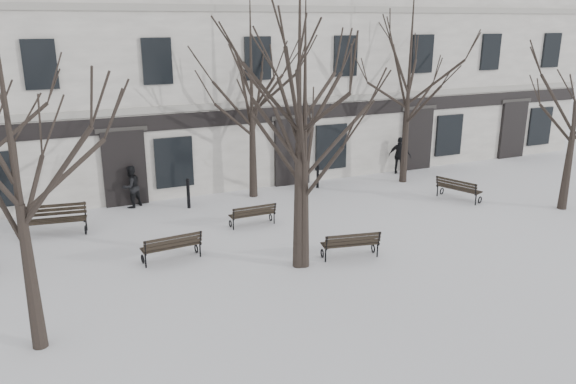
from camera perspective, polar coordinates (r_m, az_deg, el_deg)
ground at (r=16.33m, az=0.70°, el=-7.72°), size 100.00×100.00×0.00m
building at (r=27.19m, az=-11.07°, el=13.92°), size 40.40×10.20×11.40m
tree_0 at (r=12.21m, az=-26.53°, el=6.01°), size 5.46×5.46×7.80m
tree_1 at (r=15.16m, az=1.73°, el=8.83°), size 5.24×5.24×7.48m
tree_2 at (r=15.04m, az=1.17°, el=11.70°), size 6.09×6.09×8.70m
tree_5 at (r=21.90m, az=-3.77°, el=12.36°), size 5.68×5.68×8.11m
tree_6 at (r=24.53m, az=12.33°, el=13.29°), size 6.05×6.05×8.65m
bench_1 at (r=16.96m, az=-11.73°, el=-5.38°), size 1.79×0.78×0.88m
bench_2 at (r=16.90m, az=6.40°, el=-5.21°), size 1.80×0.93×0.87m
bench_3 at (r=20.14m, az=-22.59°, el=-2.55°), size 2.06×1.00×1.00m
bench_4 at (r=19.44m, az=-3.59°, el=-2.24°), size 1.61×0.60×0.80m
bench_5 at (r=23.19m, az=16.90°, el=0.36°), size 1.21×1.85×0.89m
bollard_a at (r=21.53m, az=-10.10°, el=-0.03°), size 0.15×0.15×1.17m
bollard_b at (r=23.84m, az=3.03°, el=1.72°), size 0.13×0.13×1.04m
pedestrian_b at (r=22.30m, az=-15.49°, el=-1.48°), size 1.00×0.94×1.62m
pedestrian_c at (r=26.70m, az=11.17°, el=1.84°), size 1.03×0.99×1.72m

